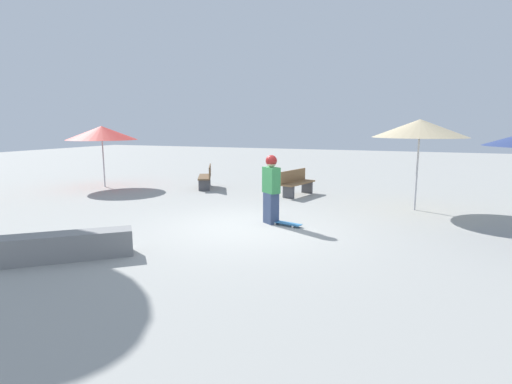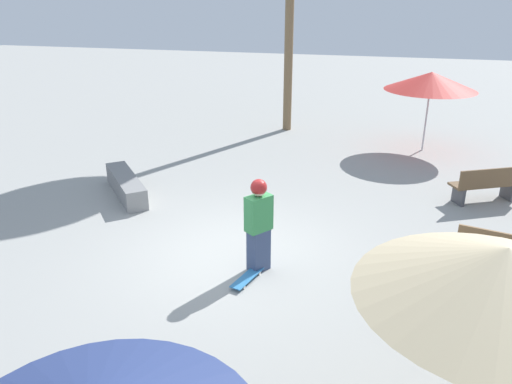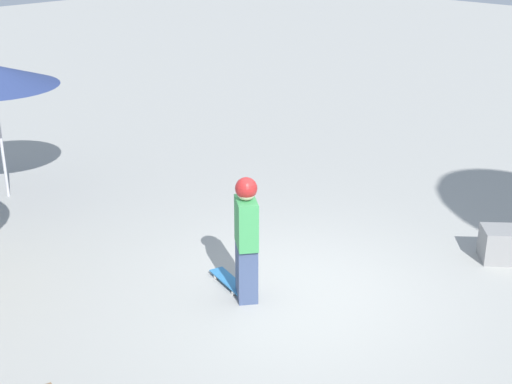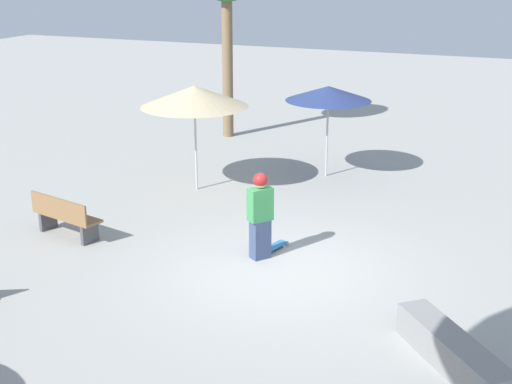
# 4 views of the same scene
# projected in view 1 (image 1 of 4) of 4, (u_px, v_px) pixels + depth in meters

# --- Properties ---
(ground_plane) EXTENTS (60.00, 60.00, 0.00)m
(ground_plane) POSITION_uv_depth(u_px,v_px,m) (246.00, 227.00, 9.23)
(ground_plane) COLOR #9E9E99
(skater_main) EXTENTS (0.49, 0.45, 1.64)m
(skater_main) POSITION_uv_depth(u_px,v_px,m) (271.00, 187.00, 9.46)
(skater_main) COLOR #38476B
(skater_main) RESTS_ON ground_plane
(skateboard) EXTENTS (0.82, 0.41, 0.07)m
(skateboard) POSITION_uv_depth(u_px,v_px,m) (286.00, 223.00, 9.37)
(skateboard) COLOR teal
(skateboard) RESTS_ON ground_plane
(concrete_ledge) EXTENTS (1.98, 1.80, 0.47)m
(concrete_ledge) POSITION_uv_depth(u_px,v_px,m) (66.00, 246.00, 6.99)
(concrete_ledge) COLOR gray
(concrete_ledge) RESTS_ON ground_plane
(bench_near) EXTENTS (0.81, 1.66, 0.85)m
(bench_near) POSITION_uv_depth(u_px,v_px,m) (297.00, 183.00, 13.34)
(bench_near) COLOR #47474C
(bench_near) RESTS_ON ground_plane
(bench_far) EXTENTS (1.12, 1.63, 0.85)m
(bench_far) POSITION_uv_depth(u_px,v_px,m) (206.00, 177.00, 14.88)
(bench_far) COLOR #47474C
(bench_far) RESTS_ON ground_plane
(shade_umbrella_red) EXTENTS (2.59, 2.59, 2.30)m
(shade_umbrella_red) POSITION_uv_depth(u_px,v_px,m) (102.00, 133.00, 14.94)
(shade_umbrella_red) COLOR #B7B7BC
(shade_umbrella_red) RESTS_ON ground_plane
(shade_umbrella_tan) EXTENTS (2.50, 2.50, 2.49)m
(shade_umbrella_tan) POSITION_uv_depth(u_px,v_px,m) (420.00, 128.00, 10.74)
(shade_umbrella_tan) COLOR #B7B7BC
(shade_umbrella_tan) RESTS_ON ground_plane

